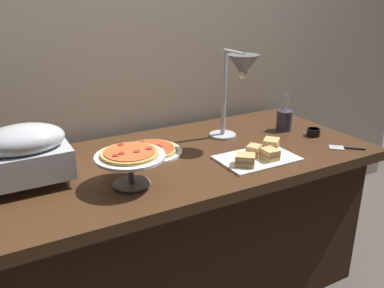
# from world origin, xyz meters

# --- Properties ---
(back_wall) EXTENTS (4.40, 0.04, 2.40)m
(back_wall) POSITION_xyz_m (0.00, 0.50, 1.20)
(back_wall) COLOR #B7A893
(back_wall) RESTS_ON ground_plane
(buffet_table) EXTENTS (1.90, 0.84, 0.76)m
(buffet_table) POSITION_xyz_m (0.00, 0.00, 0.39)
(buffet_table) COLOR #422816
(buffet_table) RESTS_ON ground_plane
(chafing_dish) EXTENTS (0.33, 0.22, 0.25)m
(chafing_dish) POSITION_xyz_m (-0.64, 0.01, 0.90)
(chafing_dish) COLOR #B7BABF
(chafing_dish) RESTS_ON buffet_table
(heat_lamp) EXTENTS (0.15, 0.30, 0.46)m
(heat_lamp) POSITION_xyz_m (0.35, 0.01, 1.11)
(heat_lamp) COLOR #B7BABF
(heat_lamp) RESTS_ON buffet_table
(pizza_plate_front) EXTENTS (0.30, 0.30, 0.03)m
(pizza_plate_front) POSITION_xyz_m (-0.08, 0.11, 0.77)
(pizza_plate_front) COLOR white
(pizza_plate_front) RESTS_ON buffet_table
(pizza_plate_center) EXTENTS (0.28, 0.28, 0.15)m
(pizza_plate_center) POSITION_xyz_m (-0.28, -0.17, 0.87)
(pizza_plate_center) COLOR #595B60
(pizza_plate_center) RESTS_ON buffet_table
(sandwich_platter) EXTENTS (0.36, 0.24, 0.06)m
(sandwich_platter) POSITION_xyz_m (0.32, -0.21, 0.78)
(sandwich_platter) COLOR white
(sandwich_platter) RESTS_ON buffet_table
(sauce_cup_far) EXTENTS (0.07, 0.07, 0.04)m
(sauce_cup_far) POSITION_xyz_m (0.78, -0.09, 0.78)
(sauce_cup_far) COLOR black
(sauce_cup_far) RESTS_ON buffet_table
(utensil_holder) EXTENTS (0.08, 0.08, 0.22)m
(utensil_holder) POSITION_xyz_m (0.70, 0.06, 0.82)
(utensil_holder) COLOR #383347
(utensil_holder) RESTS_ON buffet_table
(serving_spatula) EXTENTS (0.15, 0.14, 0.01)m
(serving_spatula) POSITION_xyz_m (0.78, -0.30, 0.76)
(serving_spatula) COLOR #B7BABF
(serving_spatula) RESTS_ON buffet_table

